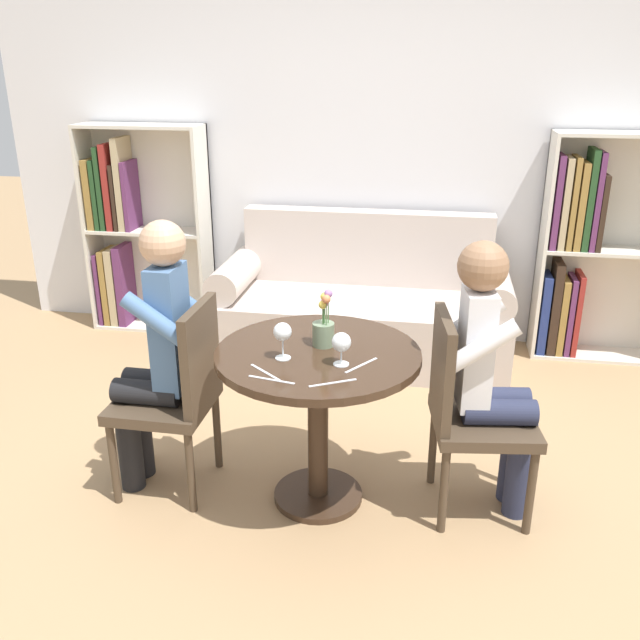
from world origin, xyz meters
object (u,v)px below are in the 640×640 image
object	(u,v)px
couch	(361,310)
bookshelf_right	(589,251)
bookshelf_left	(134,230)
person_right	(492,374)
chair_left	(178,390)
wine_glass_right	(341,343)
flower_vase	(324,327)
chair_right	(467,407)
person_left	(156,355)
wine_glass_left	(282,333)

from	to	relation	value
couch	bookshelf_right	bearing A→B (deg)	10.48
bookshelf_left	person_right	xyz separation A→B (m)	(2.40, -1.84, -0.07)
chair_left	wine_glass_right	distance (m)	0.82
chair_left	wine_glass_right	size ratio (longest dim) A/B	6.60
wine_glass_right	person_right	bearing A→B (deg)	17.40
couch	person_right	world-z (taller)	person_right
person_right	wine_glass_right	size ratio (longest dim) A/B	8.89
couch	flower_vase	xyz separation A→B (m)	(0.01, -1.58, 0.50)
chair_right	wine_glass_right	bearing A→B (deg)	99.95
bookshelf_left	person_left	world-z (taller)	bookshelf_left
couch	wine_glass_left	xyz separation A→B (m)	(-0.13, -1.74, 0.53)
couch	bookshelf_right	xyz separation A→B (m)	(1.43, 0.27, 0.40)
chair_right	person_left	world-z (taller)	person_left
person_right	flower_vase	size ratio (longest dim) A/B	4.85
bookshelf_left	bookshelf_right	xyz separation A→B (m)	(3.12, -0.00, -0.01)
bookshelf_left	chair_left	bearing A→B (deg)	-61.26
bookshelf_right	wine_glass_right	world-z (taller)	bookshelf_right
bookshelf_left	bookshelf_right	world-z (taller)	same
person_right	wine_glass_left	distance (m)	0.89
couch	wine_glass_right	xyz separation A→B (m)	(0.11, -1.76, 0.51)
chair_left	wine_glass_left	world-z (taller)	chair_left
wine_glass_right	flower_vase	bearing A→B (deg)	119.35
wine_glass_left	wine_glass_right	xyz separation A→B (m)	(0.24, -0.02, -0.02)
couch	wine_glass_left	distance (m)	1.83
bookshelf_left	chair_left	xyz separation A→B (m)	(1.05, -1.92, -0.23)
wine_glass_right	chair_left	bearing A→B (deg)	171.73
wine_glass_left	wine_glass_right	size ratio (longest dim) A/B	1.13
couch	person_right	bearing A→B (deg)	-65.38
chair_left	chair_right	size ratio (longest dim) A/B	1.00
flower_vase	couch	bearing A→B (deg)	90.50
bookshelf_left	person_right	bearing A→B (deg)	-37.41
chair_right	person_left	size ratio (longest dim) A/B	0.71
wine_glass_left	flower_vase	distance (m)	0.21
chair_left	chair_right	bearing A→B (deg)	93.21
wine_glass_right	person_left	bearing A→B (deg)	172.52
couch	bookshelf_left	world-z (taller)	bookshelf_left
bookshelf_left	person_left	xyz separation A→B (m)	(0.96, -1.92, -0.06)
chair_left	person_left	xyz separation A→B (m)	(-0.09, 0.00, 0.17)
chair_right	chair_left	bearing A→B (deg)	84.62
flower_vase	bookshelf_left	bearing A→B (deg)	132.54
chair_left	wine_glass_left	size ratio (longest dim) A/B	5.83
person_left	person_right	distance (m)	1.44
couch	bookshelf_right	distance (m)	1.51
bookshelf_right	person_right	xyz separation A→B (m)	(-0.71, -1.84, -0.07)
bookshelf_left	wine_glass_left	xyz separation A→B (m)	(1.56, -2.01, 0.12)
bookshelf_left	wine_glass_left	bearing A→B (deg)	-52.24
couch	flower_vase	size ratio (longest dim) A/B	7.58
bookshelf_left	person_left	distance (m)	2.15
bookshelf_right	person_right	bearing A→B (deg)	-111.23
chair_left	person_right	xyz separation A→B (m)	(1.35, 0.08, 0.15)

